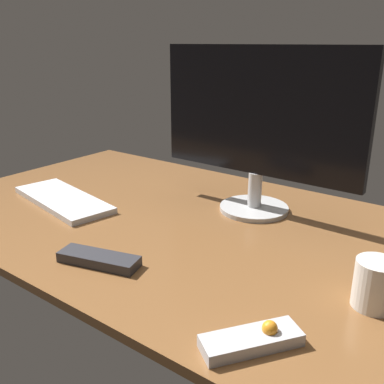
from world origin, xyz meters
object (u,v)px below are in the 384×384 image
object	(u,v)px
keyboard	(63,200)
tv_remote	(99,259)
media_remote	(253,339)
monitor	(258,122)
coffee_mug	(375,284)

from	to	relation	value
keyboard	tv_remote	xyz separation A→B (cm)	(36.10, -18.67, 0.26)
keyboard	media_remote	distance (cm)	77.65
monitor	coffee_mug	xyz separation A→B (cm)	(38.84, -27.78, -19.89)
media_remote	tv_remote	xyz separation A→B (cm)	(-38.31, 3.56, -0.08)
monitor	coffee_mug	world-z (taller)	monitor
monitor	coffee_mug	bearing A→B (deg)	-34.74
monitor	coffee_mug	size ratio (longest dim) A/B	6.49
media_remote	coffee_mug	xyz separation A→B (cm)	(11.71, 21.83, 3.20)
keyboard	tv_remote	distance (cm)	40.64
coffee_mug	tv_remote	bearing A→B (deg)	-159.93
media_remote	coffee_mug	bearing A→B (deg)	7.05
media_remote	coffee_mug	size ratio (longest dim) A/B	1.81
monitor	media_remote	bearing A→B (deg)	-60.49
keyboard	coffee_mug	size ratio (longest dim) A/B	4.13
monitor	keyboard	xyz separation A→B (cm)	(-47.28, -27.39, -23.43)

